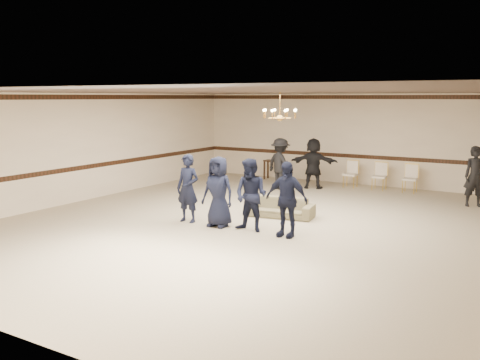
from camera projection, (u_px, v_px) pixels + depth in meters
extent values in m
cube|color=tan|center=(260.00, 224.00, 12.84)|extent=(12.00, 14.00, 0.01)
cube|color=black|center=(261.00, 92.00, 12.33)|extent=(12.00, 14.00, 0.01)
cube|color=beige|center=(355.00, 139.00, 18.52)|extent=(12.00, 0.01, 3.20)
cube|color=beige|center=(85.00, 147.00, 15.62)|extent=(0.01, 14.00, 3.20)
cube|color=black|center=(355.00, 156.00, 18.60)|extent=(12.00, 0.02, 0.14)
cube|color=black|center=(357.00, 97.00, 18.28)|extent=(12.00, 0.02, 0.14)
imported|color=black|center=(188.00, 188.00, 12.93)|extent=(0.63, 0.42, 1.69)
imported|color=black|center=(218.00, 192.00, 12.47)|extent=(0.83, 0.55, 1.69)
imported|color=black|center=(251.00, 195.00, 12.02)|extent=(0.84, 0.67, 1.69)
imported|color=black|center=(286.00, 199.00, 11.56)|extent=(0.99, 0.42, 1.69)
imported|color=#6A6147|center=(280.00, 207.00, 13.55)|extent=(1.81, 0.93, 0.51)
imported|color=black|center=(280.00, 164.00, 17.55)|extent=(1.27, 1.02, 1.72)
imported|color=black|center=(313.00, 163.00, 17.69)|extent=(1.67, 0.87, 1.72)
imported|color=black|center=(475.00, 176.00, 14.77)|extent=(0.74, 0.64, 1.72)
cube|color=black|center=(275.00, 170.00, 19.66)|extent=(0.89, 0.43, 0.73)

